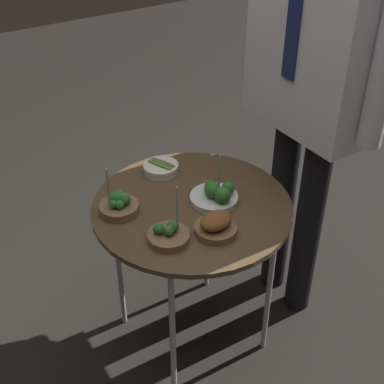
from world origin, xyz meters
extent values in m
plane|color=black|center=(0.00, 0.00, 0.00)|extent=(8.00, 8.00, 0.00)
cylinder|color=brown|center=(0.00, 0.00, 0.63)|extent=(0.67, 0.67, 0.02)
cylinder|color=#B7B7BC|center=(0.20, -0.20, 0.31)|extent=(0.02, 0.02, 0.62)
cylinder|color=#B7B7BC|center=(-0.20, -0.20, 0.31)|extent=(0.02, 0.02, 0.62)
cylinder|color=#B7B7BC|center=(0.20, 0.20, 0.31)|extent=(0.02, 0.02, 0.62)
cylinder|color=#B7B7BC|center=(-0.20, 0.20, 0.31)|extent=(0.02, 0.02, 0.62)
cylinder|color=brown|center=(0.11, -0.16, 0.65)|extent=(0.13, 0.13, 0.02)
sphere|color=#2D7028|center=(0.12, -0.16, 0.68)|extent=(0.03, 0.03, 0.03)
sphere|color=#2D7028|center=(0.11, -0.14, 0.68)|extent=(0.04, 0.04, 0.04)
sphere|color=#2D7028|center=(0.10, -0.18, 0.68)|extent=(0.03, 0.03, 0.03)
cylinder|color=#939399|center=(0.11, -0.12, 0.73)|extent=(0.01, 0.01, 0.18)
cylinder|color=silver|center=(0.02, 0.07, 0.65)|extent=(0.16, 0.16, 0.02)
sphere|color=#2D7028|center=(0.07, 0.07, 0.69)|extent=(0.05, 0.05, 0.05)
sphere|color=#2D7028|center=(0.04, 0.12, 0.68)|extent=(0.04, 0.04, 0.04)
sphere|color=#2D7028|center=(0.00, 0.07, 0.68)|extent=(0.04, 0.04, 0.04)
sphere|color=#2D7028|center=(0.03, 0.06, 0.69)|extent=(0.05, 0.05, 0.05)
cylinder|color=#939399|center=(0.00, 0.11, 0.72)|extent=(0.01, 0.01, 0.15)
cylinder|color=silver|center=(-0.23, 0.01, 0.66)|extent=(0.13, 0.13, 0.03)
ellipsoid|color=#5B8938|center=(-0.22, 0.00, 0.68)|extent=(0.10, 0.05, 0.01)
ellipsoid|color=#5B8938|center=(-0.22, 0.01, 0.68)|extent=(0.10, 0.05, 0.01)
ellipsoid|color=#5B8938|center=(-0.23, 0.01, 0.68)|extent=(0.10, 0.05, 0.01)
ellipsoid|color=#5B8938|center=(-0.23, 0.02, 0.68)|extent=(0.10, 0.05, 0.01)
cylinder|color=brown|center=(0.16, -0.02, 0.65)|extent=(0.13, 0.13, 0.02)
ellipsoid|color=brown|center=(0.16, -0.02, 0.69)|extent=(0.10, 0.12, 0.05)
cylinder|color=brown|center=(-0.09, -0.22, 0.65)|extent=(0.13, 0.13, 0.03)
sphere|color=#2D7028|center=(-0.07, -0.23, 0.68)|extent=(0.03, 0.03, 0.03)
sphere|color=#2D7028|center=(-0.08, -0.20, 0.69)|extent=(0.04, 0.04, 0.04)
sphere|color=#2D7028|center=(-0.11, -0.21, 0.69)|extent=(0.04, 0.04, 0.04)
sphere|color=#2D7028|center=(-0.10, -0.23, 0.69)|extent=(0.04, 0.04, 0.04)
sphere|color=#2D7028|center=(-0.09, -0.24, 0.68)|extent=(0.03, 0.03, 0.03)
cylinder|color=#939399|center=(-0.08, -0.25, 0.73)|extent=(0.01, 0.01, 0.18)
cylinder|color=black|center=(-0.06, 0.46, 0.41)|extent=(0.10, 0.10, 0.81)
cylinder|color=black|center=(0.10, 0.46, 0.41)|extent=(0.10, 0.10, 0.81)
cube|color=silver|center=(0.02, 0.46, 1.12)|extent=(0.46, 0.22, 0.61)
cube|color=navy|center=(0.02, 0.35, 1.19)|extent=(0.05, 0.01, 0.37)
cylinder|color=silver|center=(-0.25, 0.46, 1.14)|extent=(0.07, 0.07, 0.56)
camera|label=1|loc=(1.20, -0.76, 1.69)|focal=50.00mm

